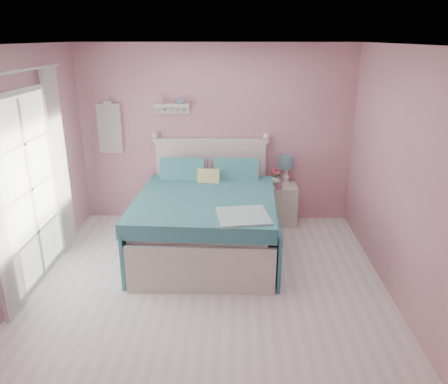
{
  "coord_description": "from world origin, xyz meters",
  "views": [
    {
      "loc": [
        0.3,
        -4.07,
        2.67
      ],
      "look_at": [
        0.15,
        1.2,
        0.79
      ],
      "focal_mm": 35.0,
      "sensor_mm": 36.0,
      "label": 1
    }
  ],
  "objects_px": {
    "bed": "(207,220)",
    "table_lamp": "(286,164)",
    "nightstand": "(282,204)",
    "vase": "(275,179)",
    "teacup": "(278,186)"
  },
  "relations": [
    {
      "from": "nightstand",
      "to": "teacup",
      "type": "distance_m",
      "value": 0.38
    },
    {
      "from": "table_lamp",
      "to": "vase",
      "type": "bearing_deg",
      "value": -148.76
    },
    {
      "from": "nightstand",
      "to": "teacup",
      "type": "xyz_separation_m",
      "value": [
        -0.08,
        -0.15,
        0.34
      ]
    },
    {
      "from": "teacup",
      "to": "bed",
      "type": "bearing_deg",
      "value": -144.01
    },
    {
      "from": "bed",
      "to": "table_lamp",
      "type": "bearing_deg",
      "value": 43.71
    },
    {
      "from": "table_lamp",
      "to": "vase",
      "type": "relative_size",
      "value": 2.49
    },
    {
      "from": "nightstand",
      "to": "vase",
      "type": "height_order",
      "value": "vase"
    },
    {
      "from": "table_lamp",
      "to": "vase",
      "type": "distance_m",
      "value": 0.28
    },
    {
      "from": "vase",
      "to": "teacup",
      "type": "xyz_separation_m",
      "value": [
        0.03,
        -0.17,
        -0.05
      ]
    },
    {
      "from": "bed",
      "to": "vase",
      "type": "relative_size",
      "value": 13.0
    },
    {
      "from": "bed",
      "to": "table_lamp",
      "type": "distance_m",
      "value": 1.56
    },
    {
      "from": "bed",
      "to": "teacup",
      "type": "relative_size",
      "value": 23.0
    },
    {
      "from": "vase",
      "to": "teacup",
      "type": "height_order",
      "value": "vase"
    },
    {
      "from": "teacup",
      "to": "vase",
      "type": "bearing_deg",
      "value": 100.72
    },
    {
      "from": "bed",
      "to": "vase",
      "type": "xyz_separation_m",
      "value": [
        0.96,
        0.88,
        0.27
      ]
    }
  ]
}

